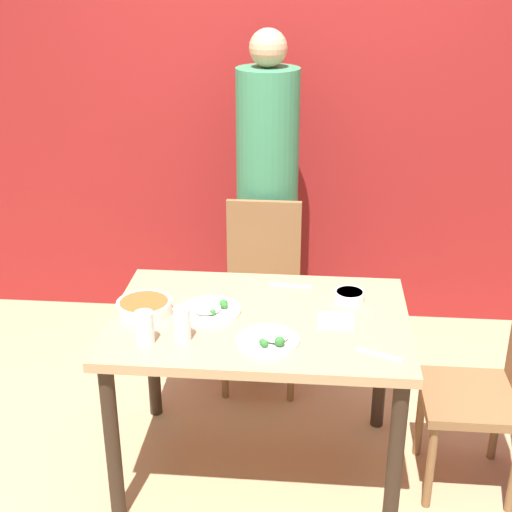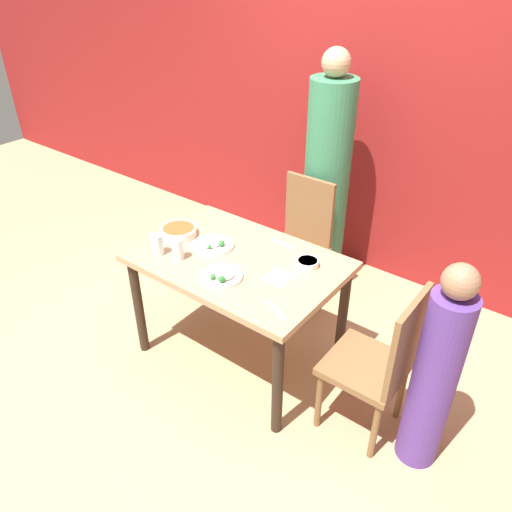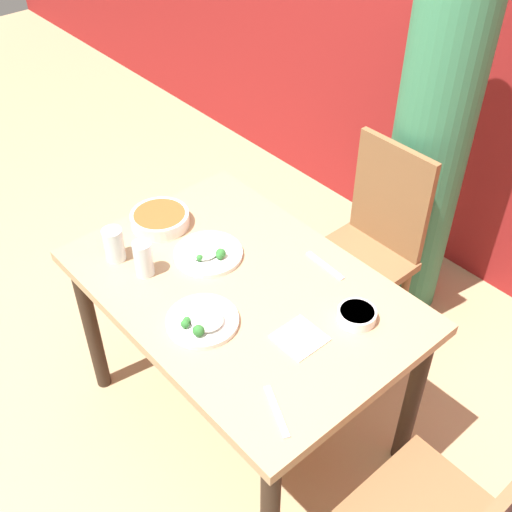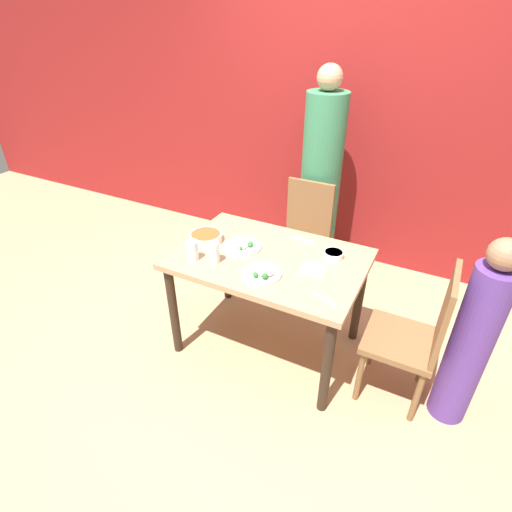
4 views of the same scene
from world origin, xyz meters
The scene contains 15 objects.
ground_plane centered at (0.00, 0.00, 0.00)m, with size 10.00×10.00×0.00m, color tan.
wall_back centered at (0.00, 1.50, 1.35)m, with size 10.00×0.06×2.70m.
dining_table centered at (0.00, 0.00, 0.65)m, with size 1.19×0.81×0.75m.
chair_adult_spot centered at (-0.05, 0.75, 0.50)m, with size 0.40×0.40×0.94m.
chair_child_spot centered at (0.94, -0.02, 0.50)m, with size 0.40×0.40×0.94m.
person_adult centered at (-0.05, 1.08, 0.81)m, with size 0.33×0.33×1.75m.
bowl_curry centered at (-0.47, -0.01, 0.77)m, with size 0.22×0.22×0.05m.
plate_rice_adult centered at (0.06, -0.21, 0.76)m, with size 0.23×0.23×0.06m.
plate_rice_child centered at (-0.20, 0.01, 0.76)m, with size 0.25×0.25×0.05m.
bowl_rice_small centered at (0.36, 0.18, 0.77)m, with size 0.13×0.13×0.04m.
glass_water_tall centered at (-0.41, -0.24, 0.81)m, with size 0.07×0.07×0.13m.
glass_water_short centered at (-0.27, -0.21, 0.81)m, with size 0.07×0.07×0.13m.
napkin_folded centered at (0.30, -0.02, 0.75)m, with size 0.14×0.14×0.01m.
fork_steel centered at (0.12, 0.29, 0.75)m, with size 0.18×0.03×0.01m.
spoon_steel centered at (0.46, -0.26, 0.75)m, with size 0.17×0.09×0.01m.
Camera 1 is at (0.21, -2.51, 2.10)m, focal length 50.00 mm.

